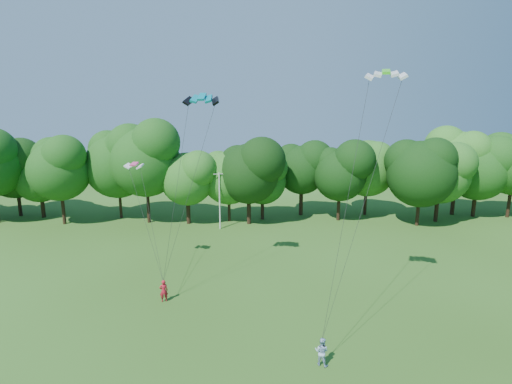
{
  "coord_description": "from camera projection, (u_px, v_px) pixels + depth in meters",
  "views": [
    {
      "loc": [
        2.88,
        -15.39,
        14.72
      ],
      "look_at": [
        2.45,
        13.0,
        8.68
      ],
      "focal_mm": 28.0,
      "sensor_mm": 36.0,
      "label": 1
    }
  ],
  "objects": [
    {
      "name": "kite_flyer_right",
      "position": [
        322.0,
        351.0,
        23.12
      ],
      "size": [
        1.04,
        0.96,
        1.71
      ],
      "primitive_type": "imported",
      "rotation": [
        0.0,
        0.0,
        2.67
      ],
      "color": "#9CB7D9",
      "rests_on": "ground"
    },
    {
      "name": "utility_pole",
      "position": [
        220.0,
        200.0,
        48.6
      ],
      "size": [
        1.38,
        0.45,
        7.05
      ],
      "rotation": [
        0.0,
        0.0,
        0.27
      ],
      "color": "beige",
      "rests_on": "ground"
    },
    {
      "name": "tree_back_east",
      "position": [
        458.0,
        157.0,
        54.33
      ],
      "size": [
        8.85,
        8.85,
        12.87
      ],
      "color": "#302213",
      "rests_on": "ground"
    },
    {
      "name": "kite_green",
      "position": [
        386.0,
        72.0,
        25.12
      ],
      "size": [
        2.69,
        1.71,
        0.43
      ],
      "rotation": [
        0.0,
        0.0,
        -0.25
      ],
      "color": "#42DE21",
      "rests_on": "ground"
    },
    {
      "name": "kite_flyer_left",
      "position": [
        164.0,
        291.0,
        30.71
      ],
      "size": [
        0.75,
        0.62,
        1.76
      ],
      "primitive_type": "imported",
      "rotation": [
        0.0,
        0.0,
        3.49
      ],
      "color": "#B31726",
      "rests_on": "ground"
    },
    {
      "name": "tree_back_center",
      "position": [
        249.0,
        166.0,
        49.94
      ],
      "size": [
        8.34,
        8.34,
        12.13
      ],
      "color": "black",
      "rests_on": "ground"
    },
    {
      "name": "kite_teal",
      "position": [
        202.0,
        97.0,
        30.71
      ],
      "size": [
        2.71,
        1.35,
        0.64
      ],
      "rotation": [
        0.0,
        0.0,
        -0.08
      ],
      "color": "#047486",
      "rests_on": "ground"
    },
    {
      "name": "kite_pink",
      "position": [
        134.0,
        164.0,
        34.52
      ],
      "size": [
        1.69,
        1.0,
        0.29
      ],
      "rotation": [
        0.0,
        0.0,
        -0.14
      ],
      "color": "#E03E7D",
      "rests_on": "ground"
    }
  ]
}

